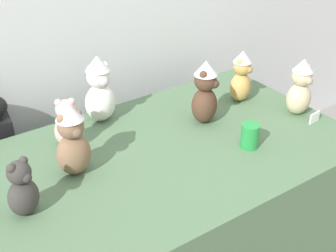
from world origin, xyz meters
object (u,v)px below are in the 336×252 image
at_px(display_table, 168,216).
at_px(teddy_bear_honey, 241,77).
at_px(party_cup_green, 250,136).
at_px(teddy_bear_blush, 67,124).
at_px(teddy_bear_sand, 300,88).
at_px(teddy_bear_mocha, 72,140).
at_px(teddy_bear_snow, 99,90).
at_px(teddy_bear_charcoal, 22,189).
at_px(teddy_bear_cocoa, 205,93).

xyz_separation_m(display_table, teddy_bear_honey, (0.58, 0.18, 0.51)).
distance_m(display_table, party_cup_green, 0.56).
distance_m(display_table, teddy_bear_blush, 0.65).
xyz_separation_m(teddy_bear_sand, teddy_bear_mocha, (-1.12, 0.17, 0.01)).
xyz_separation_m(teddy_bear_blush, party_cup_green, (0.64, -0.46, -0.05)).
bearing_deg(party_cup_green, display_table, 149.30).
xyz_separation_m(teddy_bear_honey, teddy_bear_snow, (-0.69, 0.23, 0.03)).
xyz_separation_m(teddy_bear_snow, teddy_bear_mocha, (-0.29, -0.33, -0.01)).
height_order(teddy_bear_sand, party_cup_green, teddy_bear_sand).
distance_m(teddy_bear_charcoal, teddy_bear_cocoa, 0.95).
relative_size(teddy_bear_sand, party_cup_green, 2.62).
bearing_deg(party_cup_green, teddy_bear_charcoal, 172.06).
xyz_separation_m(display_table, teddy_bear_mocha, (-0.40, 0.08, 0.53)).
height_order(display_table, teddy_bear_sand, teddy_bear_sand).
xyz_separation_m(teddy_bear_charcoal, teddy_bear_mocha, (0.25, 0.13, 0.05)).
relative_size(teddy_bear_snow, teddy_bear_cocoa, 1.06).
bearing_deg(teddy_bear_charcoal, teddy_bear_honey, -12.25).
relative_size(display_table, teddy_bear_charcoal, 7.17).
xyz_separation_m(teddy_bear_charcoal, party_cup_green, (0.96, -0.13, -0.05)).
bearing_deg(teddy_bear_sand, teddy_bear_charcoal, 176.14).
bearing_deg(teddy_bear_blush, display_table, -15.70).
height_order(teddy_bear_snow, teddy_bear_charcoal, teddy_bear_snow).
distance_m(teddy_bear_mocha, party_cup_green, 0.76).
xyz_separation_m(teddy_bear_blush, teddy_bear_cocoa, (0.62, -0.17, 0.04)).
bearing_deg(teddy_bear_charcoal, teddy_bear_snow, 17.09).
bearing_deg(teddy_bear_blush, teddy_bear_snow, 52.97).
xyz_separation_m(teddy_bear_honey, teddy_bear_sand, (0.14, -0.27, 0.01)).
bearing_deg(teddy_bear_mocha, teddy_bear_cocoa, -2.74).
bearing_deg(party_cup_green, teddy_bear_snow, 125.57).
height_order(teddy_bear_mocha, teddy_bear_cocoa, teddy_bear_mocha).
height_order(teddy_bear_honey, teddy_bear_mocha, teddy_bear_mocha).
relative_size(display_table, teddy_bear_mocha, 5.20).
xyz_separation_m(teddy_bear_sand, teddy_bear_cocoa, (-0.43, 0.20, 0.01)).
height_order(display_table, teddy_bear_snow, teddy_bear_snow).
height_order(display_table, party_cup_green, party_cup_green).
distance_m(teddy_bear_snow, teddy_bear_blush, 0.26).
relative_size(teddy_bear_blush, teddy_bear_charcoal, 1.01).
xyz_separation_m(teddy_bear_charcoal, teddy_bear_sand, (1.37, -0.04, 0.03)).
height_order(teddy_bear_blush, party_cup_green, teddy_bear_blush).
height_order(teddy_bear_honey, teddy_bear_snow, teddy_bear_snow).
distance_m(display_table, teddy_bear_sand, 0.89).
bearing_deg(teddy_bear_honey, party_cup_green, -148.73).
height_order(display_table, teddy_bear_charcoal, teddy_bear_charcoal).
xyz_separation_m(display_table, teddy_bear_charcoal, (-0.66, -0.05, 0.48)).
relative_size(teddy_bear_charcoal, teddy_bear_cocoa, 0.73).
height_order(teddy_bear_charcoal, teddy_bear_mocha, teddy_bear_mocha).
height_order(teddy_bear_charcoal, teddy_bear_cocoa, teddy_bear_cocoa).
distance_m(teddy_bear_honey, teddy_bear_blush, 0.92).
distance_m(display_table, teddy_bear_charcoal, 0.82).
bearing_deg(party_cup_green, teddy_bear_cocoa, 94.46).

